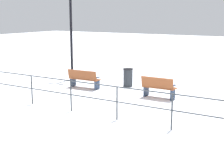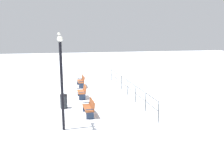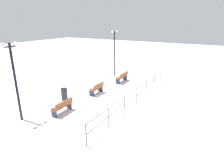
{
  "view_description": "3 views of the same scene",
  "coord_description": "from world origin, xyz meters",
  "px_view_note": "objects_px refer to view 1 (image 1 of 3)",
  "views": [
    {
      "loc": [
        -12.49,
        -5.41,
        3.45
      ],
      "look_at": [
        -1.76,
        1.14,
        0.8
      ],
      "focal_mm": 54.11,
      "sensor_mm": 36.0,
      "label": 1
    },
    {
      "loc": [
        1.57,
        16.78,
        4.58
      ],
      "look_at": [
        -1.95,
        0.73,
        1.08
      ],
      "focal_mm": 38.77,
      "sensor_mm": 36.0,
      "label": 2
    },
    {
      "loc": [
        -8.04,
        11.48,
        5.46
      ],
      "look_at": [
        -1.53,
        0.37,
        1.19
      ],
      "focal_mm": 30.48,
      "sensor_mm": 36.0,
      "label": 3
    }
  ],
  "objects_px": {
    "bench_third": "(84,79)",
    "trash_bin": "(128,77)",
    "bench_second": "(159,87)",
    "lamppost_middle": "(71,24)"
  },
  "relations": [
    {
      "from": "trash_bin",
      "to": "lamppost_middle",
      "type": "bearing_deg",
      "value": 88.52
    },
    {
      "from": "bench_second",
      "to": "lamppost_middle",
      "type": "height_order",
      "value": "lamppost_middle"
    },
    {
      "from": "bench_third",
      "to": "trash_bin",
      "type": "height_order",
      "value": "trash_bin"
    },
    {
      "from": "bench_second",
      "to": "lamppost_middle",
      "type": "bearing_deg",
      "value": 74.99
    },
    {
      "from": "lamppost_middle",
      "to": "trash_bin",
      "type": "relative_size",
      "value": 5.05
    },
    {
      "from": "bench_third",
      "to": "trash_bin",
      "type": "bearing_deg",
      "value": -51.34
    },
    {
      "from": "bench_third",
      "to": "trash_bin",
      "type": "xyz_separation_m",
      "value": [
        1.38,
        -1.59,
        -0.01
      ]
    },
    {
      "from": "bench_third",
      "to": "trash_bin",
      "type": "distance_m",
      "value": 2.11
    },
    {
      "from": "lamppost_middle",
      "to": "trash_bin",
      "type": "bearing_deg",
      "value": -91.48
    },
    {
      "from": "bench_second",
      "to": "lamppost_middle",
      "type": "distance_m",
      "value": 6.29
    }
  ]
}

